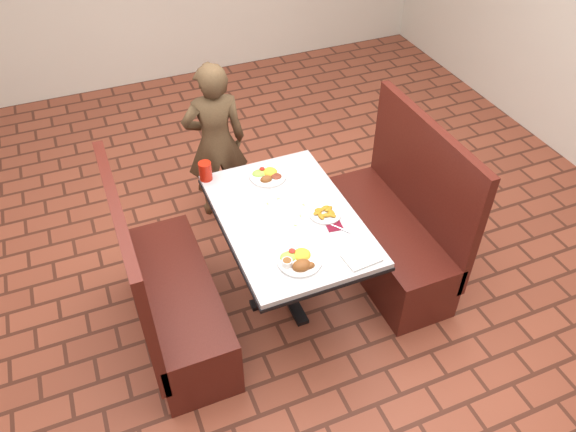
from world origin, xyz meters
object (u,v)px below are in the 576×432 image
object	(u,v)px
plantain_plate	(325,213)
near_dinner_plate	(299,259)
dining_table	(288,227)
far_dinner_plate	(268,174)
diner_person	(216,143)
red_tumbler	(205,171)
booth_bench_right	(393,232)
booth_bench_left	(170,299)

from	to	relation	value
plantain_plate	near_dinner_plate	bearing A→B (deg)	-134.82
dining_table	far_dinner_plate	size ratio (longest dim) A/B	5.04
near_dinner_plate	diner_person	bearing A→B (deg)	91.91
far_dinner_plate	red_tumbler	xyz separation A→B (m)	(-0.38, 0.13, 0.04)
booth_bench_right	red_tumbler	distance (m)	1.37
far_dinner_plate	red_tumbler	bearing A→B (deg)	160.83
far_dinner_plate	plantain_plate	world-z (taller)	far_dinner_plate
plantain_plate	red_tumbler	size ratio (longest dim) A/B	1.54
dining_table	plantain_plate	distance (m)	0.25
booth_bench_left	near_dinner_plate	world-z (taller)	booth_bench_left
near_dinner_plate	far_dinner_plate	distance (m)	0.81
dining_table	booth_bench_right	size ratio (longest dim) A/B	1.01
dining_table	plantain_plate	bearing A→B (deg)	-19.24
dining_table	near_dinner_plate	bearing A→B (deg)	-103.57
dining_table	booth_bench_right	bearing A→B (deg)	0.00
plantain_plate	red_tumbler	xyz separation A→B (m)	(-0.58, 0.63, 0.05)
dining_table	red_tumbler	distance (m)	0.68
dining_table	booth_bench_left	distance (m)	0.86
booth_bench_right	red_tumbler	size ratio (longest dim) A/B	9.34
diner_person	plantain_plate	xyz separation A→B (m)	(0.36, -1.16, 0.11)
booth_bench_left	red_tumbler	world-z (taller)	booth_bench_left
booth_bench_right	plantain_plate	distance (m)	0.73
diner_person	near_dinner_plate	distance (m)	1.48
booth_bench_left	far_dinner_plate	distance (m)	1.02
booth_bench_right	diner_person	distance (m)	1.47
booth_bench_right	diner_person	size ratio (longest dim) A/B	0.92
booth_bench_right	red_tumbler	bearing A→B (deg)	154.54
booth_bench_left	diner_person	xyz separation A→B (m)	(0.66, 1.08, 0.32)
far_dinner_plate	diner_person	bearing A→B (deg)	104.10
booth_bench_right	near_dinner_plate	xyz separation A→B (m)	(-0.89, -0.39, 0.45)
booth_bench_left	booth_bench_right	world-z (taller)	same
booth_bench_left	far_dinner_plate	bearing A→B (deg)	26.90
booth_bench_left	diner_person	distance (m)	1.31
booth_bench_right	plantain_plate	world-z (taller)	booth_bench_right
booth_bench_right	plantain_plate	size ratio (longest dim) A/B	6.06
booth_bench_left	diner_person	size ratio (longest dim) A/B	0.92
near_dinner_plate	far_dinner_plate	bearing A→B (deg)	81.63
booth_bench_left	diner_person	bearing A→B (deg)	58.85
booth_bench_left	booth_bench_right	size ratio (longest dim) A/B	1.00
booth_bench_right	booth_bench_left	bearing A→B (deg)	180.00
booth_bench_left	booth_bench_right	xyz separation A→B (m)	(1.60, 0.00, 0.00)
near_dinner_plate	plantain_plate	world-z (taller)	near_dinner_plate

